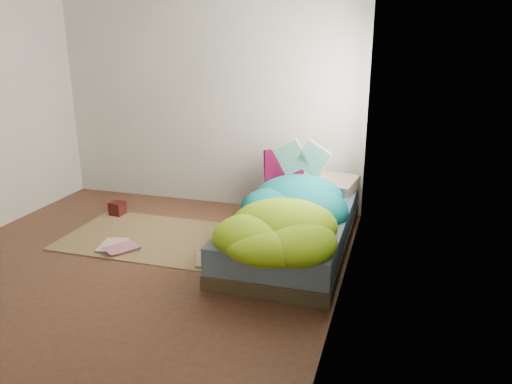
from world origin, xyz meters
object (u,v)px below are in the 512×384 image
(pillow_magenta, at_px, (284,169))
(wooden_box, at_px, (117,208))
(floor_book_a, at_px, (101,245))
(bed, at_px, (292,230))
(floor_book_b, at_px, (117,245))
(open_book, at_px, (302,148))

(pillow_magenta, distance_m, wooden_box, 1.85)
(floor_book_a, bearing_deg, bed, 4.92)
(wooden_box, relative_size, floor_book_b, 0.48)
(bed, bearing_deg, pillow_magenta, 109.84)
(pillow_magenta, distance_m, open_book, 0.43)
(open_book, relative_size, wooden_box, 3.36)
(wooden_box, bearing_deg, bed, -8.23)
(bed, distance_m, floor_book_a, 1.78)
(bed, height_order, floor_book_b, bed)
(bed, distance_m, floor_book_b, 1.63)
(open_book, xyz_separation_m, floor_book_a, (-1.66, -1.03, -0.80))
(floor_book_a, relative_size, floor_book_b, 1.08)
(bed, distance_m, wooden_box, 2.03)
(wooden_box, bearing_deg, pillow_magenta, 14.70)
(pillow_magenta, distance_m, floor_book_b, 1.84)
(bed, distance_m, open_book, 0.84)
(wooden_box, height_order, floor_book_b, wooden_box)
(wooden_box, distance_m, floor_book_a, 0.86)
(pillow_magenta, bearing_deg, bed, -93.45)
(bed, relative_size, pillow_magenta, 4.99)
(open_book, bearing_deg, pillow_magenta, 140.28)
(floor_book_a, distance_m, floor_book_b, 0.15)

